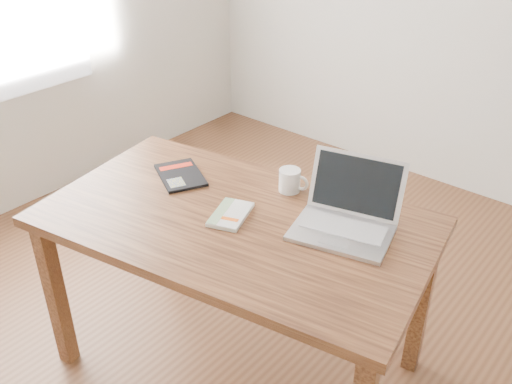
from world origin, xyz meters
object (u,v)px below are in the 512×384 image
Objects in this scene: white_guidebook at (230,214)px; black_guidebook at (180,175)px; desk at (236,237)px; coffee_mug at (290,180)px; laptop at (347,215)px.

white_guidebook is 0.75× the size of black_guidebook.
desk is 12.63× the size of coffee_mug.
coffee_mug is (-0.31, 0.08, -0.00)m from laptop.
desk is at bearing -163.57° from laptop.
black_guidebook is at bearing 174.92° from laptop.
laptop is at bearing -26.35° from coffee_mug.
desk is 3.79× the size of laptop.
desk is at bearing -109.83° from coffee_mug.
laptop reaches higher than black_guidebook.
laptop is at bearing -52.65° from black_guidebook.
laptop reaches higher than coffee_mug.
coffee_mug is at bearing 151.32° from laptop.
black_guidebook is (-0.38, 0.09, 0.10)m from desk.
laptop is 0.32m from coffee_mug.
black_guidebook is at bearing 145.46° from white_guidebook.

